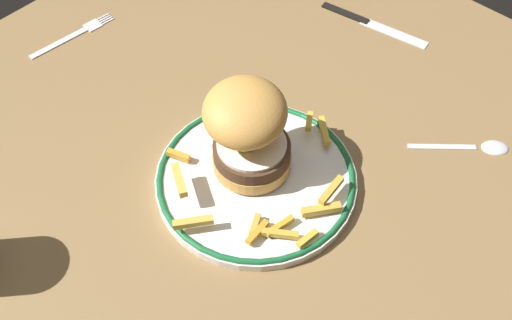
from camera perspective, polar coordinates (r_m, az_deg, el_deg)
ground_plane at (r=80.43cm, az=-4.83°, el=-2.91°), size 110.90×92.63×4.00cm
dinner_plate at (r=77.85cm, az=0.00°, el=-1.71°), size 25.28×25.28×1.60cm
burger at (r=74.10cm, az=-0.76°, el=2.76°), size 14.63×14.45×12.11cm
fries_pile at (r=74.72cm, az=0.61°, el=-2.72°), size 25.10×22.34×2.93cm
fork at (r=101.55cm, az=-16.33°, el=10.99°), size 14.47×2.69×0.36cm
knife at (r=101.48cm, az=9.97°, el=12.49°), size 4.38×18.01×0.70cm
spoon at (r=87.06cm, az=20.20°, el=1.20°), size 10.08×11.10×0.90cm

